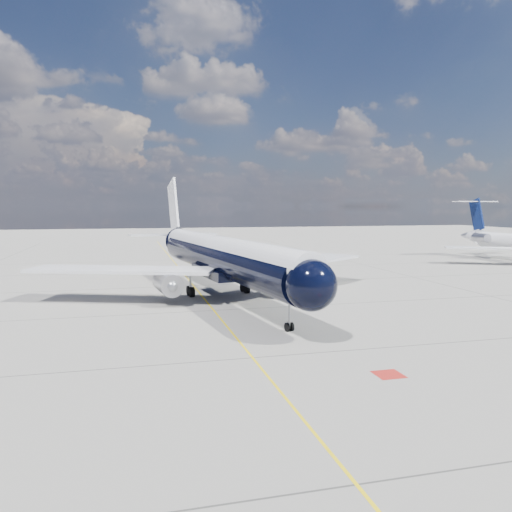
{
  "coord_description": "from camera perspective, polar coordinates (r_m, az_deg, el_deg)",
  "views": [
    {
      "loc": [
        -7.42,
        -35.01,
        9.59
      ],
      "look_at": [
        6.46,
        19.48,
        4.0
      ],
      "focal_mm": 35.0,
      "sensor_mm": 36.0,
      "label": 1
    }
  ],
  "objects": [
    {
      "name": "ground",
      "position": [
        66.13,
        -7.7,
        -2.71
      ],
      "size": [
        320.0,
        320.0,
        0.0
      ],
      "primitive_type": "plane",
      "color": "gray",
      "rests_on": "ground"
    },
    {
      "name": "taxiway_centerline",
      "position": [
        61.22,
        -7.16,
        -3.38
      ],
      "size": [
        0.16,
        160.0,
        0.01
      ],
      "primitive_type": "cube",
      "color": "yellow",
      "rests_on": "ground"
    },
    {
      "name": "red_marking",
      "position": [
        30.33,
        14.91,
        -12.95
      ],
      "size": [
        1.6,
        1.6,
        0.01
      ],
      "primitive_type": "cube",
      "color": "maroon",
      "rests_on": "ground"
    },
    {
      "name": "main_airliner",
      "position": [
        54.23,
        -4.32,
        0.05
      ],
      "size": [
        38.93,
        47.77,
        13.82
      ],
      "rotation": [
        0.0,
        0.0,
        0.14
      ],
      "color": "black",
      "rests_on": "ground"
    }
  ]
}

